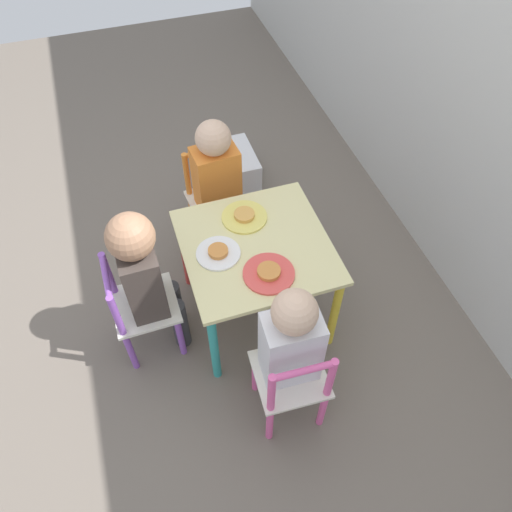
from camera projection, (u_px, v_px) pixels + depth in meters
The scene contains 12 objects.
ground_plane at pixel (256, 310), 2.36m from camera, with size 6.00×6.00×0.00m, color #6B6056.
kids_table at pixel (256, 256), 2.05m from camera, with size 0.59×0.59×0.48m.
chair_orange at pixel (216, 202), 2.46m from camera, with size 0.28×0.28×0.53m.
chair_purple at pixel (140, 309), 2.06m from camera, with size 0.26×0.26×0.53m.
chair_pink at pixel (292, 382), 1.85m from camera, with size 0.27×0.27×0.53m.
child_left at pixel (218, 181), 2.27m from camera, with size 0.22×0.21×0.75m.
child_front at pixel (145, 273), 1.90m from camera, with size 0.20×0.22×0.78m.
child_right at pixel (289, 343), 1.75m from camera, with size 0.21×0.21×0.75m.
plate_left at pixel (244, 216), 2.08m from camera, with size 0.19×0.19×0.03m.
plate_front at pixel (218, 253), 1.96m from camera, with size 0.18×0.18×0.03m.
plate_right at pixel (269, 273), 1.89m from camera, with size 0.20×0.20×0.03m.
storage_bin at pixel (231, 167), 2.87m from camera, with size 0.33×0.27×0.19m.
Camera 1 is at (1.23, -0.40, 1.99)m, focal length 35.00 mm.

